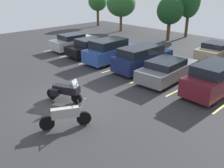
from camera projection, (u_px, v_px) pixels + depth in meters
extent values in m
cube|color=#2D2D30|center=(68.00, 103.00, 13.19)|extent=(44.00, 44.00, 0.10)
cylinder|color=black|center=(77.00, 98.00, 12.91)|extent=(0.60, 0.37, 0.61)
cylinder|color=black|center=(52.00, 94.00, 13.43)|extent=(0.60, 0.37, 0.61)
cube|color=black|center=(64.00, 89.00, 13.02)|extent=(1.21, 0.86, 0.43)
cylinder|color=#B2B2B7|center=(74.00, 91.00, 12.80)|extent=(0.48, 0.27, 1.08)
cylinder|color=black|center=(72.00, 84.00, 12.68)|extent=(0.29, 0.58, 0.04)
cube|color=black|center=(75.00, 90.00, 12.78)|extent=(0.61, 0.64, 0.38)
cube|color=#B2C1CC|center=(75.00, 84.00, 12.61)|extent=(0.33, 0.47, 0.39)
cube|color=black|center=(62.00, 87.00, 13.47)|extent=(0.50, 0.40, 0.36)
cube|color=black|center=(55.00, 92.00, 12.87)|extent=(0.50, 0.40, 0.36)
cylinder|color=black|center=(84.00, 118.00, 10.95)|extent=(0.41, 0.63, 0.65)
cylinder|color=black|center=(47.00, 123.00, 10.54)|extent=(0.41, 0.63, 0.65)
cube|color=gray|center=(65.00, 113.00, 10.60)|extent=(0.79, 1.19, 0.44)
cylinder|color=#B2B2B7|center=(81.00, 110.00, 10.76)|extent=(0.30, 0.48, 1.12)
cylinder|color=black|center=(79.00, 103.00, 10.60)|extent=(0.57, 0.32, 0.04)
cube|color=#EAE066|center=(66.00, 47.00, 24.57)|extent=(0.12, 5.01, 0.01)
cube|color=#EAE066|center=(83.00, 52.00, 22.74)|extent=(0.12, 5.01, 0.01)
cube|color=#EAE066|center=(103.00, 58.00, 20.90)|extent=(0.12, 5.01, 0.01)
cube|color=#EAE066|center=(126.00, 65.00, 19.07)|extent=(0.12, 5.01, 0.01)
cube|color=#EAE066|center=(154.00, 74.00, 17.23)|extent=(0.12, 5.01, 0.01)
cube|color=#EAE066|center=(189.00, 85.00, 15.40)|extent=(0.12, 5.01, 0.01)
cube|color=#B7B7BC|center=(74.00, 43.00, 23.49)|extent=(1.94, 4.39, 0.83)
cube|color=black|center=(71.00, 37.00, 23.08)|extent=(1.76, 2.11, 0.46)
cylinder|color=black|center=(82.00, 42.00, 25.09)|extent=(0.23, 0.64, 0.64)
cylinder|color=black|center=(92.00, 45.00, 23.99)|extent=(0.23, 0.64, 0.64)
cylinder|color=black|center=(56.00, 47.00, 23.23)|extent=(0.23, 0.64, 0.64)
cylinder|color=black|center=(66.00, 50.00, 22.13)|extent=(0.23, 0.64, 0.64)
cube|color=black|center=(91.00, 49.00, 21.55)|extent=(2.05, 4.29, 0.74)
cube|color=black|center=(89.00, 42.00, 21.23)|extent=(1.84, 2.04, 0.52)
cylinder|color=black|center=(97.00, 47.00, 23.12)|extent=(0.24, 0.70, 0.69)
cylinder|color=black|center=(109.00, 50.00, 21.96)|extent=(0.24, 0.70, 0.69)
cylinder|color=black|center=(71.00, 52.00, 21.33)|extent=(0.24, 0.70, 0.69)
cylinder|color=black|center=(83.00, 56.00, 20.17)|extent=(0.24, 0.70, 0.69)
cube|color=#2D519E|center=(110.00, 53.00, 19.71)|extent=(2.04, 4.52, 0.98)
cube|color=black|center=(109.00, 44.00, 19.32)|extent=(1.82, 2.92, 0.65)
cylinder|color=black|center=(116.00, 53.00, 21.37)|extent=(0.25, 0.66, 0.65)
cylinder|color=black|center=(129.00, 56.00, 20.36)|extent=(0.25, 0.66, 0.65)
cylinder|color=black|center=(89.00, 60.00, 19.35)|extent=(0.25, 0.66, 0.65)
cylinder|color=black|center=(103.00, 64.00, 18.35)|extent=(0.25, 0.66, 0.65)
cube|color=navy|center=(143.00, 60.00, 17.97)|extent=(1.85, 4.87, 1.01)
cube|color=black|center=(141.00, 50.00, 17.50)|extent=(1.70, 3.35, 0.55)
cylinder|color=black|center=(149.00, 59.00, 19.70)|extent=(0.22, 0.61, 0.60)
cylinder|color=black|center=(165.00, 63.00, 18.64)|extent=(0.22, 0.61, 0.60)
cylinder|color=black|center=(119.00, 68.00, 17.60)|extent=(0.22, 0.61, 0.60)
cylinder|color=black|center=(136.00, 73.00, 16.54)|extent=(0.22, 0.61, 0.60)
cube|color=slate|center=(168.00, 71.00, 16.06)|extent=(2.25, 4.93, 0.77)
cube|color=black|center=(166.00, 63.00, 15.63)|extent=(1.93, 2.46, 0.43)
cylinder|color=black|center=(169.00, 66.00, 17.80)|extent=(0.26, 0.67, 0.66)
cylinder|color=black|center=(191.00, 72.00, 16.75)|extent=(0.26, 0.67, 0.66)
cylinder|color=black|center=(142.00, 78.00, 15.58)|extent=(0.26, 0.67, 0.66)
cylinder|color=black|center=(165.00, 85.00, 14.53)|extent=(0.26, 0.67, 0.66)
cube|color=maroon|center=(215.00, 81.00, 14.05)|extent=(1.89, 4.64, 1.02)
cube|color=black|center=(215.00, 69.00, 13.63)|extent=(1.71, 2.81, 0.58)
cylinder|color=black|center=(214.00, 78.00, 15.71)|extent=(0.23, 0.64, 0.63)
cylinder|color=black|center=(187.00, 91.00, 13.75)|extent=(0.23, 0.64, 0.63)
cylinder|color=black|center=(213.00, 100.00, 12.70)|extent=(0.23, 0.64, 0.63)
cube|color=tan|center=(216.00, 52.00, 20.57)|extent=(1.97, 4.32, 0.81)
cube|color=black|center=(216.00, 45.00, 20.21)|extent=(1.77, 1.97, 0.41)
cylinder|color=black|center=(214.00, 50.00, 22.16)|extent=(0.23, 0.61, 0.61)
cylinder|color=black|center=(198.00, 57.00, 20.27)|extent=(0.23, 0.61, 0.61)
cylinder|color=black|center=(218.00, 61.00, 19.20)|extent=(0.23, 0.61, 0.61)
cylinder|color=#4C3823|center=(121.00, 24.00, 32.48)|extent=(0.34, 0.34, 1.86)
ellipsoid|color=#285B28|center=(121.00, 4.00, 31.51)|extent=(3.72, 3.72, 3.28)
cylinder|color=#4C3823|center=(168.00, 33.00, 27.13)|extent=(0.37, 0.37, 1.75)
ellipsoid|color=#19421E|center=(170.00, 11.00, 26.25)|extent=(2.82, 2.82, 2.93)
cylinder|color=#4C3823|center=(98.00, 18.00, 36.50)|extent=(0.37, 0.37, 2.15)
ellipsoid|color=#285B28|center=(98.00, 1.00, 35.58)|extent=(2.68, 2.68, 2.69)
cylinder|color=#4C3823|center=(186.00, 28.00, 28.77)|extent=(0.35, 0.35, 2.20)
ellipsoid|color=#1E4C23|center=(190.00, 1.00, 27.62)|extent=(2.46, 2.46, 3.82)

